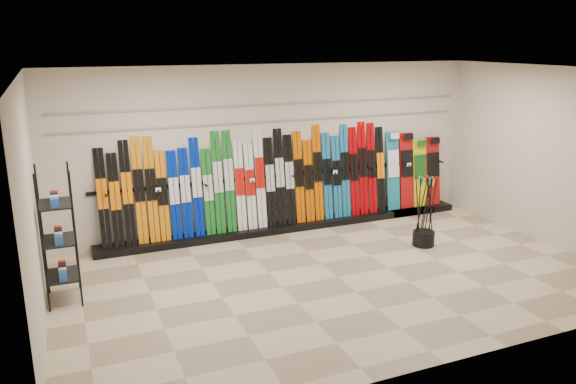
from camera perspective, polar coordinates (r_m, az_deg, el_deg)
name	(u,v)px	position (r m, az deg, el deg)	size (l,w,h in m)	color
floor	(338,277)	(8.45, 5.07, -8.60)	(8.00, 8.00, 0.00)	gray
back_wall	(275,149)	(10.19, -1.31, 4.43)	(8.00, 8.00, 0.00)	beige
left_wall	(31,212)	(7.08, -24.62, -1.82)	(5.00, 5.00, 0.00)	beige
right_wall	(551,157)	(10.43, 25.13, 3.24)	(5.00, 5.00, 0.00)	beige
ceiling	(343,71)	(7.75, 5.59, 12.15)	(8.00, 8.00, 0.00)	silver
ski_rack_base	(291,226)	(10.44, 0.33, -3.47)	(8.00, 0.40, 0.12)	black
skis	(256,182)	(10.03, -3.26, 1.03)	(5.38, 0.30, 1.83)	black
snowboards	(413,171)	(11.58, 12.60, 2.05)	(1.26, 0.24, 1.54)	#14728C
accessory_rack	(59,235)	(7.99, -22.28, -4.10)	(0.40, 0.60, 1.84)	black
pole_bin	(423,238)	(9.90, 13.59, -4.59)	(0.37, 0.37, 0.25)	black
ski_poles	(425,211)	(9.76, 13.76, -1.89)	(0.34, 0.31, 1.18)	black
slatwall_rail_0	(275,121)	(10.09, -1.29, 7.20)	(7.60, 0.02, 0.03)	gray
slatwall_rail_1	(275,104)	(10.05, -1.30, 8.90)	(7.60, 0.02, 0.03)	gray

